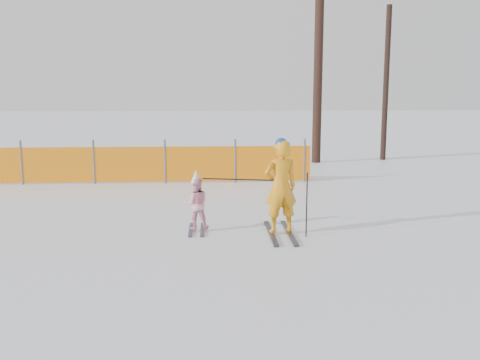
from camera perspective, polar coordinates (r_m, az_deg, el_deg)
name	(u,v)px	position (r m, az deg, el deg)	size (l,w,h in m)	color
ground	(242,240)	(9.53, 0.17, -6.44)	(120.00, 120.00, 0.00)	white
adult	(281,187)	(9.76, 4.36, -0.74)	(0.69, 1.71, 1.78)	black
child	(196,203)	(10.08, -4.69, -2.48)	(0.50, 0.97, 1.16)	black
ski_poles	(270,191)	(9.75, 3.20, -1.20)	(1.89, 0.53, 1.18)	black
safety_fence	(61,165)	(15.87, -18.57, 1.56)	(14.20, 0.06, 1.25)	#595960
tree_trunks	(337,79)	(20.07, 10.35, 10.58)	(2.97, 0.88, 6.21)	#311D16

